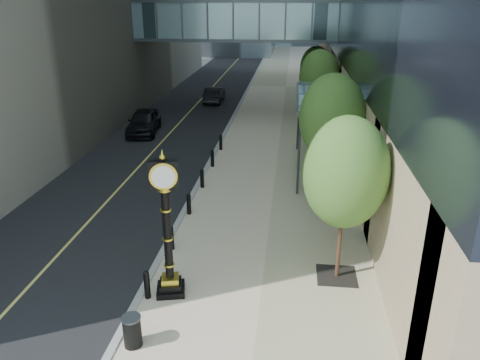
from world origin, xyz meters
name	(u,v)px	position (x,y,z in m)	size (l,w,h in m)	color
ground	(225,325)	(0.00, 0.00, 0.00)	(320.00, 320.00, 0.00)	gray
road	(214,85)	(-7.00, 40.00, 0.01)	(8.00, 180.00, 0.02)	black
sidewalk	(286,87)	(1.00, 40.00, 0.03)	(8.00, 180.00, 0.06)	#C0AF93
curb	(250,86)	(-3.00, 40.00, 0.04)	(0.25, 180.00, 0.07)	gray
skywalk	(236,17)	(-3.00, 28.00, 7.71)	(17.00, 4.20, 5.80)	#45666E
entrance_canopy	(324,98)	(3.48, 14.00, 4.19)	(3.00, 8.00, 4.38)	#383F44
bollard_row	(196,191)	(-2.70, 9.00, 0.51)	(0.20, 16.20, 0.90)	black
street_trees	(325,99)	(3.60, 15.14, 3.90)	(3.00, 28.73, 6.16)	black
street_clock	(167,236)	(-2.02, 1.39, 2.18)	(1.10, 1.10, 4.90)	black
trash_bin	(132,332)	(-2.45, -1.23, 0.51)	(0.52, 0.52, 0.90)	black
pedestrian	(323,187)	(3.40, 9.39, 0.84)	(0.57, 0.38, 1.57)	beige
car_near	(144,121)	(-8.85, 20.45, 0.87)	(2.00, 4.98, 1.70)	black
car_far	(214,94)	(-5.50, 31.47, 0.74)	(1.52, 4.37, 1.44)	black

